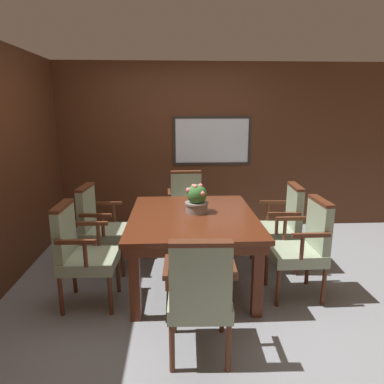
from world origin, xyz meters
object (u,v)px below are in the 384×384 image
(chair_right_near, at_px, (304,244))
(potted_plant, at_px, (197,199))
(chair_head_near, at_px, (200,292))
(chair_left_far, at_px, (99,224))
(chair_head_far, at_px, (187,205))
(chair_left_near, at_px, (80,250))
(chair_right_far, at_px, (282,223))
(dining_table, at_px, (193,223))

(chair_right_near, relative_size, potted_plant, 3.17)
(chair_head_near, distance_m, chair_left_far, 1.83)
(chair_left_far, bearing_deg, chair_head_far, -49.11)
(chair_right_near, height_order, chair_head_far, same)
(chair_head_far, xyz_separation_m, chair_left_near, (-1.03, -1.48, 0.00))
(chair_right_near, xyz_separation_m, potted_plant, (-1.01, 0.39, 0.36))
(chair_left_far, height_order, potted_plant, potted_plant)
(chair_left_far, xyz_separation_m, chair_right_near, (2.09, -0.68, 0.00))
(chair_left_near, relative_size, potted_plant, 3.17)
(chair_head_near, relative_size, chair_left_far, 1.00)
(chair_head_near, height_order, chair_head_far, same)
(chair_right_far, bearing_deg, chair_head_near, -31.89)
(chair_head_near, height_order, chair_left_far, same)
(chair_left_far, height_order, chair_right_far, same)
(chair_left_far, bearing_deg, dining_table, -105.22)
(chair_left_far, distance_m, chair_left_near, 0.73)
(chair_left_near, bearing_deg, chair_head_far, -33.69)
(chair_left_near, distance_m, potted_plant, 1.23)
(chair_left_far, bearing_deg, chair_head_near, -141.57)
(chair_head_far, height_order, chair_right_far, same)
(chair_right_far, height_order, potted_plant, potted_plant)
(chair_head_near, bearing_deg, chair_head_far, -87.66)
(chair_head_near, relative_size, chair_head_far, 1.00)
(chair_right_near, bearing_deg, potted_plant, -111.75)
(chair_right_near, bearing_deg, chair_head_far, -143.66)
(chair_left_near, xyz_separation_m, potted_plant, (1.10, 0.44, 0.36))
(chair_head_far, bearing_deg, dining_table, -90.52)
(chair_left_far, bearing_deg, chair_right_near, -103.61)
(dining_table, relative_size, chair_right_far, 1.54)
(chair_head_near, xyz_separation_m, chair_left_far, (-1.02, 1.51, 0.00))
(chair_left_far, distance_m, chair_right_near, 2.20)
(chair_head_far, height_order, chair_left_near, same)
(potted_plant, bearing_deg, dining_table, -119.82)
(dining_table, bearing_deg, chair_head_near, -90.56)
(chair_left_far, distance_m, potted_plant, 1.17)
(dining_table, relative_size, chair_head_near, 1.54)
(chair_left_near, height_order, potted_plant, potted_plant)
(chair_head_near, height_order, potted_plant, potted_plant)
(chair_left_far, relative_size, chair_head_far, 1.00)
(dining_table, xyz_separation_m, chair_left_far, (-1.03, 0.37, -0.12))
(chair_head_near, bearing_deg, potted_plant, -90.57)
(chair_head_near, relative_size, chair_right_near, 1.00)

